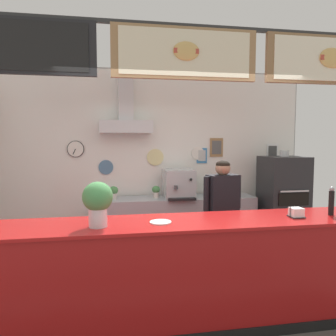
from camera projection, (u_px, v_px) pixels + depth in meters
ground_plane at (183, 311)px, 3.50m from camera, size 6.30×6.30×0.00m
back_wall_assembly at (154, 153)px, 5.52m from camera, size 5.25×2.54×3.02m
service_counter at (188, 272)px, 3.22m from camera, size 4.23×0.71×1.05m
back_prep_counter at (176, 224)px, 5.44m from camera, size 2.63×0.56×0.88m
pizza_oven at (283, 203)px, 5.44m from camera, size 0.68×0.67×1.66m
shop_worker at (222, 213)px, 4.44m from camera, size 0.56×0.31×1.55m
espresso_machine at (179, 184)px, 5.37m from camera, size 0.49×0.57×0.46m
potted_sage at (232, 187)px, 5.58m from camera, size 0.18×0.18×0.24m
potted_rosemary at (156, 191)px, 5.31m from camera, size 0.13×0.13×0.20m
potted_thyme at (114, 192)px, 5.21m from camera, size 0.14×0.14×0.21m
potted_oregano at (211, 188)px, 5.50m from camera, size 0.21×0.21×0.24m
napkin_holder at (296, 213)px, 3.31m from camera, size 0.14×0.14×0.11m
pepper_grinder at (331, 201)px, 3.39m from camera, size 0.05×0.05×0.30m
condiment_plate at (161, 222)px, 3.09m from camera, size 0.21×0.21×0.01m
basil_vase at (98, 202)px, 2.93m from camera, size 0.27×0.27×0.41m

